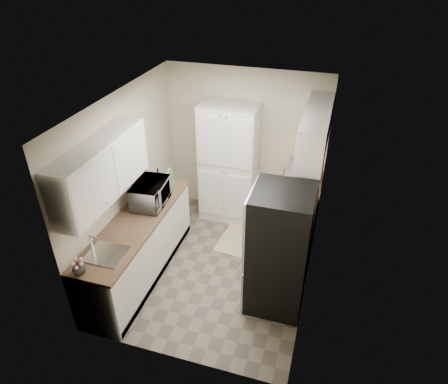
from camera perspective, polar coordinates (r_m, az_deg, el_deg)
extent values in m
plane|color=#665B4C|center=(5.99, -1.07, -10.48)|extent=(3.20, 3.20, 0.00)
cube|color=beige|center=(6.58, 3.09, 6.83)|extent=(2.60, 0.04, 2.50)
cube|color=beige|center=(4.06, -8.29, -11.96)|extent=(2.60, 0.04, 2.50)
cube|color=beige|center=(5.71, -13.72, 1.70)|extent=(0.04, 3.20, 2.50)
cube|color=beige|center=(5.04, 13.01, -2.59)|extent=(0.04, 3.20, 2.50)
cube|color=silver|center=(4.68, -1.38, 12.72)|extent=(2.60, 3.20, 0.04)
cube|color=silver|center=(4.81, -17.06, 3.04)|extent=(0.33, 1.60, 0.70)
cube|color=silver|center=(5.46, 12.89, 7.93)|extent=(0.33, 1.55, 0.58)
cube|color=#99999E|center=(5.25, 11.30, 2.55)|extent=(0.45, 0.76, 0.13)
cube|color=#B7B7BC|center=(4.97, -16.45, -8.53)|extent=(0.45, 0.40, 0.02)
cube|color=brown|center=(5.89, -12.59, 2.04)|extent=(0.02, 0.22, 0.22)
cube|color=silver|center=(6.49, 0.69, 4.03)|extent=(0.90, 0.55, 2.00)
cube|color=silver|center=(5.73, -12.02, -7.85)|extent=(0.60, 2.30, 0.88)
cube|color=brown|center=(5.45, -12.56, -4.13)|extent=(0.63, 2.33, 0.04)
cube|color=silver|center=(6.50, 10.49, -2.33)|extent=(0.60, 0.80, 0.88)
cube|color=brown|center=(6.25, 10.90, 1.15)|extent=(0.63, 0.83, 0.04)
cube|color=#B7B7BC|center=(5.84, 9.23, -6.47)|extent=(0.64, 0.76, 0.90)
cube|color=black|center=(5.57, 9.64, -2.72)|extent=(0.66, 0.78, 0.03)
cube|color=black|center=(5.50, 12.71, -2.29)|extent=(0.06, 0.76, 0.22)
cube|color=#DF9D90|center=(5.71, 5.42, -5.91)|extent=(0.01, 0.16, 0.42)
cube|color=beige|center=(5.90, 5.91, -4.53)|extent=(0.01, 0.16, 0.42)
cube|color=#B7B7BC|center=(4.98, 7.84, -8.33)|extent=(0.70, 0.72, 1.70)
imported|color=silver|center=(5.64, -10.45, -0.19)|extent=(0.46, 0.64, 0.34)
cylinder|color=black|center=(6.08, -9.38, 2.03)|extent=(0.07, 0.07, 0.26)
imported|color=silver|center=(4.77, -20.04, -10.13)|extent=(0.15, 0.15, 0.16)
cube|color=#478B3A|center=(6.00, -7.56, 1.86)|extent=(0.05, 0.23, 0.28)
cube|color=#B2B2B7|center=(6.26, 11.69, 2.46)|extent=(0.41, 0.45, 0.22)
cube|color=#BFB683|center=(6.45, 1.68, -6.83)|extent=(0.55, 0.80, 0.01)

